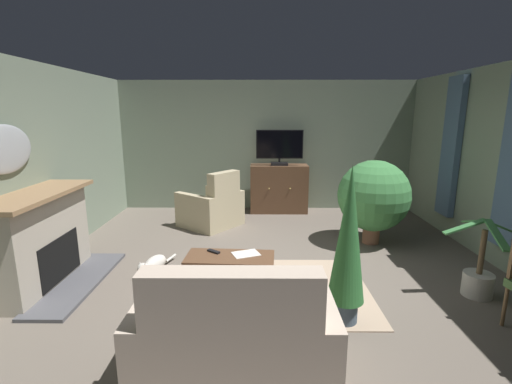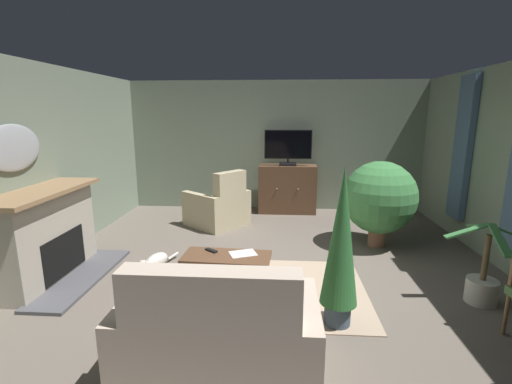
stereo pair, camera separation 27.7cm
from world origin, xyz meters
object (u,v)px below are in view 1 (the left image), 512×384
Objects in this scene: fireplace at (40,241)px; folded_newspaper at (246,254)px; sofa_floral at (234,340)px; cat at (153,264)px; armchair_by_fireplace at (212,208)px; tv_cabinet at (279,190)px; potted_plant_tall_palm_by_window at (478,278)px; wall_mirror_oval at (5,149)px; coffee_table at (230,260)px; potted_plant_small_fern_corner at (374,196)px; potted_plant_leafy_by_curtain at (348,241)px; tv_remote at (214,251)px; television at (280,147)px.

fireplace is 5.70× the size of folded_newspaper.
sofa_floral is 2.25× the size of cat.
fireplace is at bearing -127.19° from armchair_by_fireplace.
armchair_by_fireplace is at bearing -142.61° from tv_cabinet.
sofa_floral is at bearing -113.36° from folded_newspaper.
potted_plant_tall_palm_by_window reaches higher than cat.
wall_mirror_oval reaches higher than tv_cabinet.
folded_newspaper is 0.24× the size of armchair_by_fireplace.
armchair_by_fireplace is (-0.52, 2.47, -0.04)m from coffee_table.
armchair_by_fireplace is at bearing 101.82° from coffee_table.
potted_plant_leafy_by_curtain is at bearing -112.89° from potted_plant_small_fern_corner.
armchair_by_fireplace reaches higher than potted_plant_tall_palm_by_window.
armchair_by_fireplace is at bearing 161.60° from potted_plant_small_fern_corner.
potted_plant_leafy_by_curtain reaches higher than tv_remote.
coffee_table is at bearing -143.19° from potted_plant_small_fern_corner.
television reaches higher than potted_plant_tall_palm_by_window.
potted_plant_tall_palm_by_window is (0.68, -1.70, -0.55)m from potted_plant_small_fern_corner.
tv_cabinet is 3.46m from tv_remote.
potted_plant_tall_palm_by_window is at bearing -59.56° from television.
armchair_by_fireplace is (-1.27, -0.92, -1.04)m from television.
potted_plant_small_fern_corner is 1.43× the size of potted_plant_tall_palm_by_window.
armchair_by_fireplace is at bearing 74.89° from cat.
folded_newspaper is at bearing 29.41° from tv_remote.
television is at bearing 35.84° from armchair_by_fireplace.
cat is (-1.80, -2.93, -0.37)m from tv_cabinet.
wall_mirror_oval reaches higher than potted_plant_tall_palm_by_window.
wall_mirror_oval is at bearing -166.64° from cat.
cat is (-1.19, 1.94, -0.23)m from sofa_floral.
fireplace is at bearing -133.12° from television.
potted_plant_tall_palm_by_window is at bearing -2.85° from wall_mirror_oval.
wall_mirror_oval reaches higher than potted_plant_small_fern_corner.
folded_newspaper is 0.32× the size of potted_plant_tall_palm_by_window.
potted_plant_leafy_by_curtain is 2.42m from potted_plant_small_fern_corner.
wall_mirror_oval is 2.96m from folded_newspaper.
fireplace is at bearing 177.01° from potted_plant_tall_palm_by_window.
tv_cabinet is at bearing 58.48° from cat.
tv_remote is at bearing 175.77° from potted_plant_tall_palm_by_window.
sofa_floral is at bearing -33.40° from fireplace.
fireplace is 1.85× the size of potted_plant_tall_palm_by_window.
television is at bearing 127.36° from potted_plant_small_fern_corner.
tv_cabinet is (3.02, 3.28, -0.07)m from fireplace.
tv_cabinet is 2.32m from potted_plant_small_fern_corner.
fireplace reaches higher than coffee_table.
tv_cabinet is 1.73× the size of cat.
sofa_floral is 3.64m from potted_plant_small_fern_corner.
fireplace is 5.09m from potted_plant_tall_palm_by_window.
tv_remote is at bearing -106.25° from television.
folded_newspaper reaches higher than cat.
cat is at bearing -168.18° from tv_remote.
potted_plant_tall_palm_by_window is at bearing 32.48° from tv_remote.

